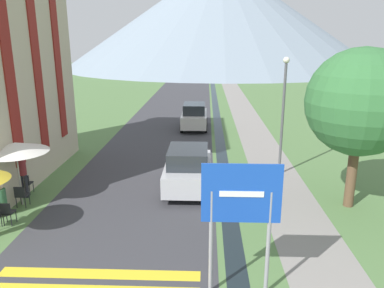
{
  "coord_description": "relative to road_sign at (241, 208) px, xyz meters",
  "views": [
    {
      "loc": [
        0.33,
        -3.99,
        6.09
      ],
      "look_at": [
        -0.21,
        10.0,
        2.18
      ],
      "focal_mm": 35.0,
      "sensor_mm": 36.0,
      "label": 1
    }
  ],
  "objects": [
    {
      "name": "mountain_distant",
      "position": [
        1.99,
        80.6,
        9.2
      ],
      "size": [
        69.02,
        69.02,
        23.0
      ],
      "color": "gray",
      "rests_on": "ground_plane"
    },
    {
      "name": "cafe_umbrella_middle_white",
      "position": [
        -7.83,
        4.87,
        -0.01
      ],
      "size": [
        2.37,
        2.37,
        2.47
      ],
      "color": "#B7B2A8",
      "rests_on": "ground_plane"
    },
    {
      "name": "cafe_chair_middle",
      "position": [
        -7.73,
        4.65,
        -1.79
      ],
      "size": [
        0.4,
        0.4,
        0.85
      ],
      "rotation": [
        0.0,
        0.0,
        -0.28
      ],
      "color": "#232328",
      "rests_on": "ground_plane"
    },
    {
      "name": "streetlamp",
      "position": [
        2.62,
        8.68,
        0.88
      ],
      "size": [
        0.28,
        0.28,
        5.38
      ],
      "color": "#515156",
      "rests_on": "ground_plane"
    },
    {
      "name": "cafe_chair_far_left",
      "position": [
        -8.13,
        5.86,
        -1.79
      ],
      "size": [
        0.4,
        0.4,
        0.85
      ],
      "rotation": [
        0.0,
        0.0,
        -0.15
      ],
      "color": "#232328",
      "rests_on": "ground_plane"
    },
    {
      "name": "tree_by_path",
      "position": [
        4.6,
        5.26,
        1.66
      ],
      "size": [
        3.84,
        3.84,
        5.89
      ],
      "color": "brown",
      "rests_on": "ground_plane"
    },
    {
      "name": "person_seated_far",
      "position": [
        -8.06,
        3.94,
        -1.62
      ],
      "size": [
        0.32,
        0.32,
        1.23
      ],
      "color": "#282833",
      "rests_on": "ground_plane"
    },
    {
      "name": "road_sign",
      "position": [
        0.0,
        0.0,
        0.0
      ],
      "size": [
        1.87,
        0.11,
        3.39
      ],
      "color": "gray",
      "rests_on": "ground_plane"
    },
    {
      "name": "road",
      "position": [
        -3.66,
        25.95,
        -2.29
      ],
      "size": [
        6.4,
        60.0,
        0.01
      ],
      "color": "#38383D",
      "rests_on": "ground_plane"
    },
    {
      "name": "person_standing_terrace",
      "position": [
        -8.05,
        5.56,
        -1.25
      ],
      "size": [
        0.32,
        0.32,
        1.8
      ],
      "color": "#282833",
      "rests_on": "ground_plane"
    },
    {
      "name": "parked_car_far",
      "position": [
        -1.67,
        17.78,
        -1.39
      ],
      "size": [
        1.83,
        3.88,
        1.82
      ],
      "color": "silver",
      "rests_on": "ground_plane"
    },
    {
      "name": "cafe_chair_near_right",
      "position": [
        -7.53,
        3.22,
        -1.79
      ],
      "size": [
        0.4,
        0.4,
        0.85
      ],
      "rotation": [
        0.0,
        0.0,
        0.28
      ],
      "color": "#232328",
      "rests_on": "ground_plane"
    },
    {
      "name": "footpath",
      "position": [
        2.44,
        25.95,
        -2.29
      ],
      "size": [
        2.2,
        60.0,
        0.01
      ],
      "color": "gray",
      "rests_on": "ground_plane"
    },
    {
      "name": "drainage_channel",
      "position": [
        0.04,
        25.95,
        -2.3
      ],
      "size": [
        0.6,
        60.0,
        0.0
      ],
      "color": "black",
      "rests_on": "ground_plane"
    },
    {
      "name": "ground_plane",
      "position": [
        -1.16,
        15.95,
        -2.3
      ],
      "size": [
        160.0,
        160.0,
        0.0
      ],
      "primitive_type": "plane",
      "color": "#517542"
    },
    {
      "name": "parked_car_near",
      "position": [
        -1.56,
        6.7,
        -1.39
      ],
      "size": [
        1.98,
        3.9,
        1.82
      ],
      "color": "#B2B2B7",
      "rests_on": "ground_plane"
    }
  ]
}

